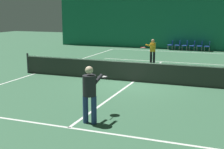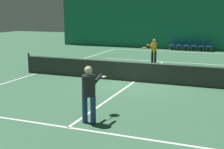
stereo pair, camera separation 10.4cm
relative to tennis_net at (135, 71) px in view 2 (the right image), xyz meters
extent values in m
plane|color=#386647|center=(0.00, 0.00, -0.51)|extent=(60.00, 60.00, 0.00)
cube|color=#196B4C|center=(0.00, 13.57, 1.68)|extent=(23.00, 0.12, 4.39)
cube|color=white|center=(0.00, 11.90, -0.51)|extent=(11.00, 0.10, 0.00)
cube|color=white|center=(0.00, 6.40, -0.51)|extent=(8.25, 0.10, 0.00)
cube|color=white|center=(0.00, -6.40, -0.51)|extent=(8.25, 0.10, 0.00)
cube|color=white|center=(-5.50, 0.00, -0.51)|extent=(0.10, 23.80, 0.00)
cube|color=white|center=(0.00, 0.00, -0.51)|extent=(0.10, 12.80, 0.00)
cube|color=#2D332D|center=(0.00, 0.00, -0.04)|extent=(11.90, 0.02, 0.95)
cube|color=white|center=(0.00, 0.00, 0.41)|extent=(11.90, 0.02, 0.05)
cylinder|color=#333338|center=(-5.95, 0.00, 0.02)|extent=(0.10, 0.10, 1.07)
cylinder|color=navy|center=(0.28, -5.85, -0.09)|extent=(0.16, 0.16, 0.84)
cylinder|color=navy|center=(0.54, -5.85, -0.09)|extent=(0.16, 0.16, 0.84)
cylinder|color=#232328|center=(0.41, -5.85, 0.64)|extent=(0.40, 0.40, 0.61)
sphere|color=beige|center=(0.41, -5.85, 1.10)|extent=(0.23, 0.23, 0.23)
cylinder|color=#232328|center=(0.25, -5.58, 0.78)|extent=(0.10, 0.58, 0.25)
cylinder|color=#232328|center=(0.57, -5.57, 0.78)|extent=(0.10, 0.58, 0.25)
cylinder|color=black|center=(0.40, -5.14, 0.70)|extent=(0.03, 0.31, 0.03)
torus|color=black|center=(0.40, -4.84, 0.70)|extent=(0.33, 0.33, 0.03)
cylinder|color=silver|center=(0.40, -4.84, 0.70)|extent=(0.28, 0.28, 0.00)
cylinder|color=black|center=(-0.32, 5.44, -0.13)|extent=(0.19, 0.19, 0.76)
cylinder|color=black|center=(-0.54, 5.54, -0.13)|extent=(0.19, 0.19, 0.76)
cylinder|color=gold|center=(-0.43, 5.49, 0.52)|extent=(0.47, 0.47, 0.55)
sphere|color=tan|center=(-0.43, 5.49, 0.93)|extent=(0.21, 0.21, 0.21)
cylinder|color=gold|center=(-0.41, 5.20, 0.65)|extent=(0.30, 0.51, 0.22)
cylinder|color=gold|center=(-0.66, 5.32, 0.65)|extent=(0.30, 0.51, 0.22)
cylinder|color=black|center=(-0.71, 4.90, 0.58)|extent=(0.15, 0.29, 0.03)
torus|color=red|center=(-0.83, 4.63, 0.58)|extent=(0.44, 0.44, 0.03)
cylinder|color=silver|center=(-0.83, 4.63, 0.58)|extent=(0.37, 0.37, 0.00)
cylinder|color=#99999E|center=(-0.87, 13.21, -0.32)|extent=(0.03, 0.03, 0.39)
cylinder|color=#99999E|center=(-0.87, 12.83, -0.32)|extent=(0.03, 0.03, 0.39)
cylinder|color=#99999E|center=(-0.49, 13.21, -0.32)|extent=(0.03, 0.03, 0.39)
cylinder|color=#99999E|center=(-0.49, 12.83, -0.32)|extent=(0.03, 0.03, 0.39)
cube|color=navy|center=(-0.68, 13.02, -0.10)|extent=(0.44, 0.44, 0.05)
cube|color=navy|center=(-0.48, 13.02, 0.13)|extent=(0.04, 0.44, 0.40)
cylinder|color=#99999E|center=(-0.26, 13.21, -0.32)|extent=(0.03, 0.03, 0.39)
cylinder|color=#99999E|center=(-0.26, 12.83, -0.32)|extent=(0.03, 0.03, 0.39)
cylinder|color=#99999E|center=(0.12, 13.21, -0.32)|extent=(0.03, 0.03, 0.39)
cylinder|color=#99999E|center=(0.12, 12.83, -0.32)|extent=(0.03, 0.03, 0.39)
cube|color=navy|center=(-0.07, 13.02, -0.10)|extent=(0.44, 0.44, 0.05)
cube|color=navy|center=(0.13, 13.02, 0.13)|extent=(0.04, 0.44, 0.40)
cylinder|color=#99999E|center=(0.35, 13.21, -0.32)|extent=(0.03, 0.03, 0.39)
cylinder|color=#99999E|center=(0.35, 12.83, -0.32)|extent=(0.03, 0.03, 0.39)
cylinder|color=#99999E|center=(0.73, 13.21, -0.32)|extent=(0.03, 0.03, 0.39)
cylinder|color=#99999E|center=(0.73, 12.83, -0.32)|extent=(0.03, 0.03, 0.39)
cube|color=navy|center=(0.54, 13.02, -0.10)|extent=(0.44, 0.44, 0.05)
cube|color=navy|center=(0.74, 13.02, 0.13)|extent=(0.04, 0.44, 0.40)
cylinder|color=#99999E|center=(0.96, 13.21, -0.32)|extent=(0.03, 0.03, 0.39)
cylinder|color=#99999E|center=(0.96, 12.83, -0.32)|extent=(0.03, 0.03, 0.39)
cylinder|color=#99999E|center=(1.34, 13.21, -0.32)|extent=(0.03, 0.03, 0.39)
cylinder|color=#99999E|center=(1.34, 12.83, -0.32)|extent=(0.03, 0.03, 0.39)
cube|color=navy|center=(1.15, 13.02, -0.10)|extent=(0.44, 0.44, 0.05)
cube|color=navy|center=(1.35, 13.02, 0.13)|extent=(0.04, 0.44, 0.40)
cylinder|color=#99999E|center=(1.57, 13.21, -0.32)|extent=(0.03, 0.03, 0.39)
cylinder|color=#99999E|center=(1.57, 12.83, -0.32)|extent=(0.03, 0.03, 0.39)
cylinder|color=#99999E|center=(1.95, 13.21, -0.32)|extent=(0.03, 0.03, 0.39)
cylinder|color=#99999E|center=(1.95, 12.83, -0.32)|extent=(0.03, 0.03, 0.39)
cube|color=navy|center=(1.76, 13.02, -0.10)|extent=(0.44, 0.44, 0.05)
cube|color=navy|center=(1.96, 13.02, 0.13)|extent=(0.04, 0.44, 0.40)
cylinder|color=#99999E|center=(2.18, 13.21, -0.32)|extent=(0.03, 0.03, 0.39)
cylinder|color=#99999E|center=(2.18, 12.83, -0.32)|extent=(0.03, 0.03, 0.39)
cylinder|color=#99999E|center=(2.56, 13.21, -0.32)|extent=(0.03, 0.03, 0.39)
cylinder|color=#99999E|center=(2.56, 12.83, -0.32)|extent=(0.03, 0.03, 0.39)
cube|color=navy|center=(2.37, 13.02, -0.10)|extent=(0.44, 0.44, 0.05)
cube|color=navy|center=(2.57, 13.02, 0.13)|extent=(0.04, 0.44, 0.40)
camera|label=1|loc=(4.15, -13.84, 2.75)|focal=50.00mm
camera|label=2|loc=(4.24, -13.80, 2.75)|focal=50.00mm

